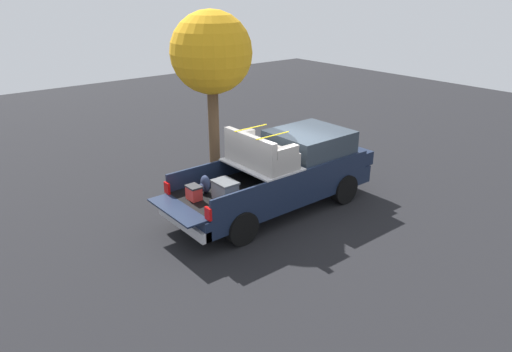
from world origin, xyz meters
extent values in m
plane|color=black|center=(0.00, 0.00, 0.00)|extent=(40.00, 40.00, 0.00)
cube|color=#162138|center=(0.00, 0.00, 0.62)|extent=(5.50, 1.92, 0.46)
cube|color=black|center=(-1.20, 0.00, 0.87)|extent=(2.80, 1.80, 0.04)
cube|color=#162138|center=(-1.20, 0.93, 1.10)|extent=(2.80, 0.06, 0.50)
cube|color=#162138|center=(-1.20, -0.93, 1.10)|extent=(2.80, 0.06, 0.50)
cube|color=#162138|center=(0.17, 0.00, 1.10)|extent=(0.06, 1.80, 0.50)
cube|color=#162138|center=(-2.88, 0.00, 0.87)|extent=(0.55, 1.80, 0.04)
cube|color=#B2B2B7|center=(-0.43, 0.00, 1.37)|extent=(1.25, 1.92, 0.04)
cube|color=#162138|center=(1.35, 0.00, 1.10)|extent=(2.30, 1.92, 0.50)
cube|color=#2D3842|center=(1.25, 0.00, 1.64)|extent=(1.94, 1.76, 0.57)
cube|color=#162138|center=(2.70, 0.00, 1.04)|extent=(0.40, 1.82, 0.38)
cube|color=#B2B2B7|center=(-2.72, 0.00, 0.51)|extent=(0.24, 1.92, 0.24)
cube|color=red|center=(-2.62, 0.88, 1.03)|extent=(0.06, 0.20, 0.28)
cube|color=red|center=(-2.62, -0.88, 1.03)|extent=(0.06, 0.20, 0.28)
cylinder|color=black|center=(1.75, 0.88, 0.41)|extent=(0.81, 0.30, 0.81)
cylinder|color=black|center=(1.75, -0.88, 0.41)|extent=(0.81, 0.30, 0.81)
cylinder|color=black|center=(-1.75, 0.88, 0.41)|extent=(0.81, 0.30, 0.81)
cylinder|color=black|center=(-1.75, -0.88, 0.41)|extent=(0.81, 0.30, 0.81)
cube|color=slate|center=(-1.75, -0.29, 1.10)|extent=(0.40, 0.55, 0.42)
cube|color=#505359|center=(-1.75, -0.29, 1.33)|extent=(0.44, 0.59, 0.05)
ellipsoid|color=black|center=(-1.69, 0.06, 1.10)|extent=(0.20, 0.34, 0.43)
ellipsoid|color=black|center=(-1.80, 0.06, 1.04)|extent=(0.09, 0.24, 0.19)
ellipsoid|color=#283351|center=(-1.87, 0.36, 1.11)|extent=(0.20, 0.32, 0.43)
ellipsoid|color=#283351|center=(-1.98, 0.36, 1.04)|extent=(0.09, 0.23, 0.19)
cube|color=red|center=(-2.30, 0.19, 1.04)|extent=(0.26, 0.34, 0.30)
cube|color=#262628|center=(-2.30, 0.19, 1.21)|extent=(0.28, 0.36, 0.04)
cube|color=#9E9993|center=(-0.43, 0.00, 1.60)|extent=(0.92, 1.85, 0.42)
cube|color=#9E9993|center=(-0.80, 0.00, 2.01)|extent=(0.16, 1.85, 0.40)
cube|color=#9E9993|center=(-0.38, 0.82, 1.92)|extent=(0.68, 0.20, 0.22)
cube|color=#9E9993|center=(-0.38, -0.82, 1.92)|extent=(0.68, 0.20, 0.22)
cube|color=yellow|center=(-0.43, 0.42, 2.22)|extent=(1.02, 0.03, 0.02)
cube|color=yellow|center=(-0.43, -0.42, 2.22)|extent=(1.02, 0.03, 0.02)
cylinder|color=brown|center=(-0.21, 2.39, 1.59)|extent=(0.31, 0.31, 3.17)
sphere|color=orange|center=(-0.21, 2.39, 3.84)|extent=(2.24, 2.24, 2.24)
camera|label=1|loc=(-7.44, -8.40, 5.49)|focal=32.90mm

